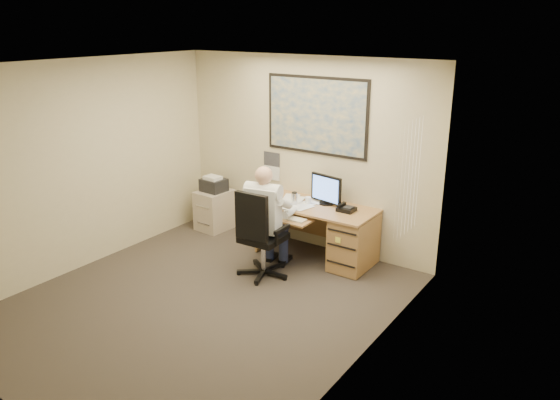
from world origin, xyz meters
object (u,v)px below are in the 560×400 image
Objects in this scene: filing_cabinet at (215,206)px; person at (265,222)px; desk at (338,231)px; office_chair at (261,251)px.

person is (1.59, -0.87, 0.35)m from filing_cabinet.
desk is 2.21m from filing_cabinet.
filing_cabinet is (-2.21, 0.03, -0.08)m from desk.
office_chair reaches higher than filing_cabinet.
filing_cabinet is 0.60× the size of person.
filing_cabinet is at bearing 179.14° from desk.
filing_cabinet is 1.85m from person.
desk is 1.12× the size of person.
person reaches higher than office_chair.
desk is at bearing 54.40° from office_chair.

